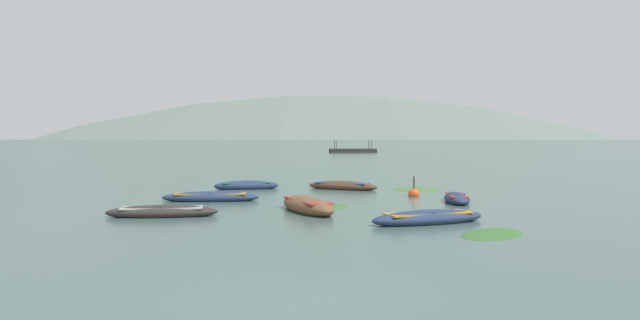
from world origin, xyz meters
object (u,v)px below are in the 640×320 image
object	(u,v)px
rowboat_6	(307,206)
rowboat_0	(428,218)
rowboat_2	(211,197)
rowboat_5	(162,212)
ferry_0	(353,150)
rowboat_1	(247,186)
rowboat_3	(457,198)
rowboat_4	(343,186)
mooring_buoy	(414,194)

from	to	relation	value
rowboat_6	rowboat_0	bearing A→B (deg)	-32.22
rowboat_2	rowboat_5	distance (m)	4.79
rowboat_2	rowboat_6	bearing A→B (deg)	-35.84
rowboat_6	ferry_0	bearing A→B (deg)	89.56
rowboat_0	ferry_0	distance (m)	85.76
rowboat_0	rowboat_2	size ratio (longest dim) A/B	0.96
rowboat_1	rowboat_5	size ratio (longest dim) A/B	0.91
rowboat_3	rowboat_0	bearing A→B (deg)	-107.39
rowboat_4	mooring_buoy	world-z (taller)	mooring_buoy
rowboat_4	rowboat_3	bearing A→B (deg)	-48.91
ferry_0	mooring_buoy	distance (m)	77.66
rowboat_2	ferry_0	xyz separation A→B (m)	(4.99, 80.03, 0.29)
rowboat_2	rowboat_1	bearing A→B (deg)	85.98
rowboat_5	rowboat_6	xyz separation A→B (m)	(4.74, 1.63, 0.06)
rowboat_1	rowboat_5	world-z (taller)	rowboat_1
rowboat_2	rowboat_5	size ratio (longest dim) A/B	1.08
rowboat_6	rowboat_5	bearing A→B (deg)	-161.08
rowboat_5	rowboat_4	bearing A→B (deg)	61.59
rowboat_0	rowboat_5	world-z (taller)	rowboat_0
rowboat_0	rowboat_3	xyz separation A→B (m)	(1.86, 5.92, -0.01)
rowboat_5	rowboat_1	bearing A→B (deg)	85.70
rowboat_2	rowboat_6	distance (m)	5.37
rowboat_3	mooring_buoy	world-z (taller)	mooring_buoy
rowboat_5	mooring_buoy	bearing A→B (deg)	38.65
rowboat_2	rowboat_0	bearing A→B (deg)	-34.14
rowboat_3	rowboat_6	distance (m)	6.77
rowboat_4	rowboat_6	distance (m)	9.03
rowboat_4	mooring_buoy	bearing A→B (deg)	-45.41
rowboat_4	ferry_0	xyz separation A→B (m)	(-0.36, 74.21, 0.28)
rowboat_1	mooring_buoy	size ratio (longest dim) A/B	3.29
rowboat_0	rowboat_4	bearing A→B (deg)	104.64
ferry_0	rowboat_3	bearing A→B (deg)	-86.26
rowboat_2	mooring_buoy	world-z (taller)	mooring_buoy
rowboat_5	rowboat_2	bearing A→B (deg)	85.37
rowboat_0	rowboat_3	world-z (taller)	rowboat_0
rowboat_0	ferry_0	bearing A→B (deg)	92.24
rowboat_3	rowboat_6	xyz separation A→B (m)	(-5.85, -3.41, 0.06)
rowboat_6	rowboat_1	bearing A→B (deg)	114.28
rowboat_0	mooring_buoy	size ratio (longest dim) A/B	3.76
rowboat_4	rowboat_2	bearing A→B (deg)	-132.53
rowboat_1	rowboat_6	size ratio (longest dim) A/B	0.87
rowboat_3	rowboat_6	size ratio (longest dim) A/B	0.76
rowboat_4	rowboat_5	world-z (taller)	rowboat_4
rowboat_1	rowboat_0	bearing A→B (deg)	-54.85
rowboat_0	rowboat_6	world-z (taller)	rowboat_6
rowboat_3	rowboat_5	world-z (taller)	rowboat_3
rowboat_4	rowboat_6	xyz separation A→B (m)	(-0.99, -8.98, 0.04)
rowboat_0	rowboat_3	distance (m)	6.21
rowboat_2	rowboat_3	bearing A→B (deg)	1.46
rowboat_2	rowboat_6	xyz separation A→B (m)	(4.36, -3.15, 0.05)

